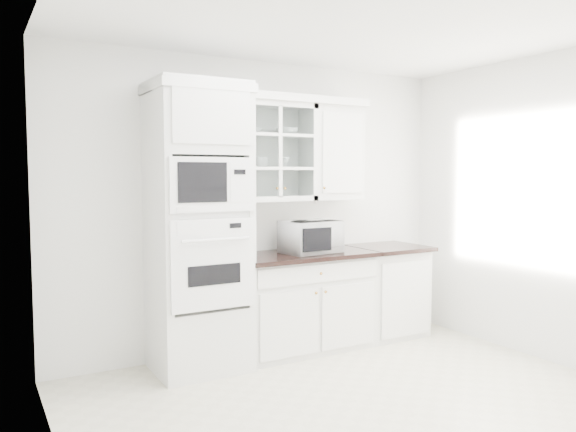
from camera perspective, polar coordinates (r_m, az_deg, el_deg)
ground at (r=4.18m, az=8.83°, el=-18.95°), size 4.00×3.50×0.01m
room_shell at (r=4.19m, az=5.43°, el=6.06°), size 4.00×3.50×2.70m
oven_column at (r=4.73m, az=-9.08°, el=-1.21°), size 0.76×0.68×2.40m
base_cabinet_run at (r=5.32m, az=1.45°, el=-8.59°), size 1.32×0.67×0.92m
extra_base_cabinet at (r=5.89m, az=9.88°, el=-7.40°), size 0.72×0.67×0.92m
upper_cabinet_glass at (r=5.19m, az=-1.68°, el=6.50°), size 0.80×0.33×0.90m
upper_cabinet_solid at (r=5.54m, az=4.53°, el=6.35°), size 0.55×0.33×0.90m
crown_molding at (r=5.16m, az=-2.62°, el=11.92°), size 2.14×0.38×0.07m
countertop_microwave at (r=5.21m, az=2.23°, el=-2.10°), size 0.56×0.48×0.30m
bowl_a at (r=5.09m, az=-3.97°, el=8.64°), size 0.25×0.25×0.05m
bowl_b at (r=5.26m, az=-0.10°, el=8.57°), size 0.22×0.22×0.06m
cup_a at (r=5.15m, az=-2.74°, el=5.48°), size 0.15×0.15×0.09m
cup_b at (r=5.23m, az=-0.42°, el=5.48°), size 0.12×0.12×0.10m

